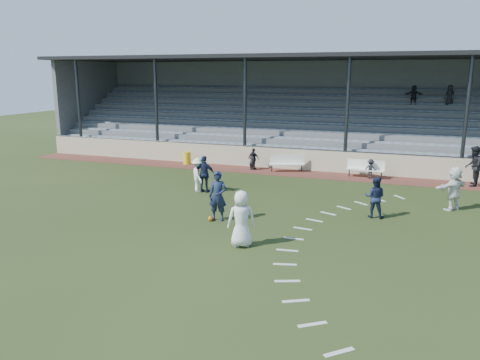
{
  "coord_description": "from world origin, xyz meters",
  "views": [
    {
      "loc": [
        6.27,
        -14.85,
        5.52
      ],
      "look_at": [
        0.0,
        2.5,
        1.3
      ],
      "focal_mm": 35.0,
      "sensor_mm": 36.0,
      "label": 1
    }
  ],
  "objects_px": {
    "bench_right": "(366,167)",
    "player_navy_lead": "(218,196)",
    "bench_left": "(287,162)",
    "player_white_lead": "(241,219)",
    "trash_bin": "(187,158)",
    "football": "(210,219)",
    "official": "(473,166)"
  },
  "relations": [
    {
      "from": "bench_right",
      "to": "trash_bin",
      "type": "height_order",
      "value": "bench_right"
    },
    {
      "from": "trash_bin",
      "to": "bench_right",
      "type": "bearing_deg",
      "value": -0.8
    },
    {
      "from": "football",
      "to": "official",
      "type": "xyz_separation_m",
      "value": [
        10.04,
        9.68,
        0.93
      ]
    },
    {
      "from": "football",
      "to": "player_white_lead",
      "type": "distance_m",
      "value": 3.01
    },
    {
      "from": "player_navy_lead",
      "to": "bench_left",
      "type": "bearing_deg",
      "value": 81.73
    },
    {
      "from": "football",
      "to": "official",
      "type": "height_order",
      "value": "official"
    },
    {
      "from": "player_white_lead",
      "to": "bench_left",
      "type": "bearing_deg",
      "value": -111.16
    },
    {
      "from": "official",
      "to": "player_navy_lead",
      "type": "bearing_deg",
      "value": -35.0
    },
    {
      "from": "trash_bin",
      "to": "player_white_lead",
      "type": "relative_size",
      "value": 0.41
    },
    {
      "from": "trash_bin",
      "to": "official",
      "type": "xyz_separation_m",
      "value": [
        15.95,
        -0.34,
        0.63
      ]
    },
    {
      "from": "bench_right",
      "to": "player_white_lead",
      "type": "height_order",
      "value": "player_white_lead"
    },
    {
      "from": "bench_left",
      "to": "player_white_lead",
      "type": "distance_m",
      "value": 12.13
    },
    {
      "from": "bench_right",
      "to": "trash_bin",
      "type": "bearing_deg",
      "value": -176.43
    },
    {
      "from": "football",
      "to": "player_white_lead",
      "type": "bearing_deg",
      "value": -46.24
    },
    {
      "from": "player_navy_lead",
      "to": "trash_bin",
      "type": "bearing_deg",
      "value": 115.25
    },
    {
      "from": "bench_right",
      "to": "player_white_lead",
      "type": "distance_m",
      "value": 12.3
    },
    {
      "from": "football",
      "to": "player_navy_lead",
      "type": "distance_m",
      "value": 0.92
    },
    {
      "from": "bench_right",
      "to": "player_navy_lead",
      "type": "relative_size",
      "value": 1.05
    },
    {
      "from": "bench_left",
      "to": "bench_right",
      "type": "height_order",
      "value": "same"
    },
    {
      "from": "trash_bin",
      "to": "player_navy_lead",
      "type": "height_order",
      "value": "player_navy_lead"
    },
    {
      "from": "bench_right",
      "to": "player_navy_lead",
      "type": "distance_m",
      "value": 10.73
    },
    {
      "from": "trash_bin",
      "to": "football",
      "type": "distance_m",
      "value": 11.64
    },
    {
      "from": "football",
      "to": "trash_bin",
      "type": "bearing_deg",
      "value": 120.55
    },
    {
      "from": "trash_bin",
      "to": "football",
      "type": "height_order",
      "value": "trash_bin"
    },
    {
      "from": "football",
      "to": "bench_left",
      "type": "bearing_deg",
      "value": 87.19
    },
    {
      "from": "trash_bin",
      "to": "player_navy_lead",
      "type": "bearing_deg",
      "value": -57.97
    },
    {
      "from": "official",
      "to": "bench_left",
      "type": "bearing_deg",
      "value": -80.65
    },
    {
      "from": "player_white_lead",
      "to": "trash_bin",
      "type": "bearing_deg",
      "value": -85.16
    },
    {
      "from": "bench_left",
      "to": "football",
      "type": "xyz_separation_m",
      "value": [
        -0.49,
        -9.94,
        -0.49
      ]
    },
    {
      "from": "bench_right",
      "to": "trash_bin",
      "type": "distance_m",
      "value": 10.77
    },
    {
      "from": "bench_right",
      "to": "football",
      "type": "distance_m",
      "value": 11.01
    },
    {
      "from": "player_navy_lead",
      "to": "official",
      "type": "distance_m",
      "value": 13.64
    }
  ]
}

